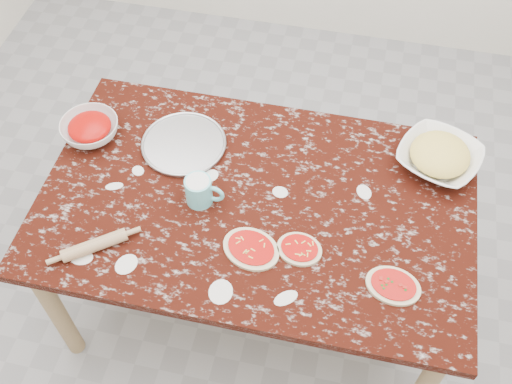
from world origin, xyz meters
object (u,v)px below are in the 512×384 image
(pizza_tray, at_px, (184,144))
(rolling_pin, at_px, (94,245))
(worktable, at_px, (256,213))
(cheese_bowl, at_px, (439,158))
(sauce_bowl, at_px, (90,129))
(flour_mug, at_px, (200,191))

(pizza_tray, distance_m, rolling_pin, 0.55)
(worktable, height_order, cheese_bowl, cheese_bowl)
(pizza_tray, relative_size, cheese_bowl, 1.08)
(cheese_bowl, distance_m, rolling_pin, 1.31)
(pizza_tray, relative_size, rolling_pin, 1.44)
(sauce_bowl, relative_size, flour_mug, 1.57)
(cheese_bowl, bearing_deg, rolling_pin, -150.66)
(cheese_bowl, relative_size, rolling_pin, 1.33)
(worktable, bearing_deg, cheese_bowl, 26.27)
(flour_mug, bearing_deg, rolling_pin, -137.09)
(sauce_bowl, xyz_separation_m, flour_mug, (0.51, -0.22, 0.02))
(rolling_pin, bearing_deg, flour_mug, 42.91)
(pizza_tray, relative_size, sauce_bowl, 1.43)
(worktable, bearing_deg, flour_mug, -167.35)
(sauce_bowl, distance_m, cheese_bowl, 1.37)
(sauce_bowl, height_order, flour_mug, flour_mug)
(flour_mug, bearing_deg, pizza_tray, 119.42)
(cheese_bowl, bearing_deg, worktable, -153.73)
(worktable, relative_size, cheese_bowl, 5.28)
(worktable, relative_size, flour_mug, 10.96)
(cheese_bowl, xyz_separation_m, rolling_pin, (-1.15, -0.64, -0.01))
(rolling_pin, bearing_deg, sauce_bowl, 113.03)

